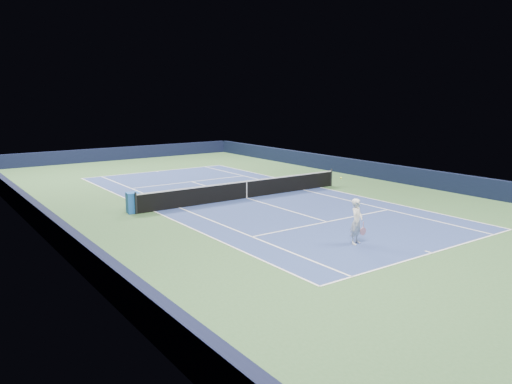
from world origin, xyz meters
TOP-DOWN VIEW (x-y plane):
  - ground at (0.00, 0.00)m, footprint 40.00×40.00m
  - wall_far at (0.00, 19.82)m, footprint 22.00×0.35m
  - wall_right at (10.82, 0.00)m, footprint 0.35×40.00m
  - wall_left at (-10.82, 0.00)m, footprint 0.35×40.00m
  - court_surface at (0.00, 0.00)m, footprint 10.97×23.77m
  - baseline_far at (0.00, 11.88)m, footprint 10.97×0.08m
  - baseline_near at (0.00, -11.88)m, footprint 10.97×0.08m
  - sideline_doubles_right at (5.49, 0.00)m, footprint 0.08×23.77m
  - sideline_doubles_left at (-5.49, 0.00)m, footprint 0.08×23.77m
  - sideline_singles_right at (4.12, 0.00)m, footprint 0.08×23.77m
  - sideline_singles_left at (-4.12, 0.00)m, footprint 0.08×23.77m
  - service_line_far at (0.00, 6.40)m, footprint 8.23×0.08m
  - service_line_near at (0.00, -6.40)m, footprint 8.23×0.08m
  - center_service_line at (0.00, 0.00)m, footprint 0.08×12.80m
  - center_mark_far at (0.00, 11.73)m, footprint 0.08×0.30m
  - center_mark_near at (0.00, -11.73)m, footprint 0.08×0.30m
  - tennis_net at (0.00, 0.00)m, footprint 12.90×0.10m
  - sponsor_cube at (-6.40, 0.34)m, footprint 0.68×0.63m
  - tennis_player at (-1.41, -9.49)m, footprint 0.85×1.35m

SIDE VIEW (x-z plane):
  - ground at x=0.00m, z-range 0.00..0.00m
  - court_surface at x=0.00m, z-range 0.00..0.01m
  - baseline_far at x=0.00m, z-range 0.01..0.01m
  - baseline_near at x=0.00m, z-range 0.01..0.01m
  - sideline_doubles_right at x=5.49m, z-range 0.01..0.01m
  - sideline_doubles_left at x=-5.49m, z-range 0.01..0.01m
  - sideline_singles_right at x=4.12m, z-range 0.01..0.01m
  - sideline_singles_left at x=-4.12m, z-range 0.01..0.01m
  - service_line_far at x=0.00m, z-range 0.01..0.01m
  - service_line_near at x=0.00m, z-range 0.01..0.01m
  - center_service_line at x=0.00m, z-range 0.01..0.01m
  - center_mark_far at x=0.00m, z-range 0.01..0.01m
  - center_mark_near at x=0.00m, z-range 0.01..0.01m
  - sponsor_cube at x=-6.40m, z-range 0.00..1.00m
  - tennis_net at x=0.00m, z-range -0.03..1.04m
  - wall_far at x=0.00m, z-range 0.00..1.10m
  - wall_right at x=10.82m, z-range 0.00..1.10m
  - wall_left at x=-10.82m, z-range 0.00..1.10m
  - tennis_player at x=-1.41m, z-range -0.34..2.11m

